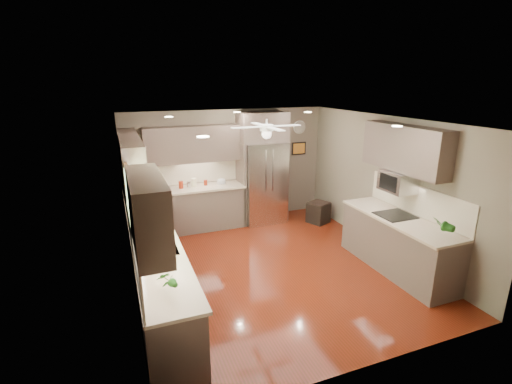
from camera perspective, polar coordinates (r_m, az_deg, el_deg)
floor at (r=6.52m, az=2.51°, el=-11.52°), size 5.00×5.00×0.00m
ceiling at (r=5.77m, az=2.83°, el=10.88°), size 5.00×5.00×0.00m
wall_back at (r=8.30m, az=-4.34°, el=3.92°), size 4.50×0.00×4.50m
wall_front at (r=4.05m, az=17.37°, el=-11.10°), size 4.50×0.00×4.50m
wall_left at (r=5.56m, az=-19.11°, el=-3.53°), size 0.00×5.00×5.00m
wall_right at (r=7.21m, az=19.26°, el=1.03°), size 0.00×5.00×5.00m
canister_a at (r=7.83m, az=-11.47°, el=1.11°), size 0.10×0.10×0.15m
canister_b at (r=7.85m, az=-10.30°, el=1.13°), size 0.11×0.11×0.13m
canister_c at (r=7.93m, az=-9.52°, el=1.48°), size 0.13×0.13×0.17m
canister_d at (r=7.98m, az=-7.76°, el=1.44°), size 0.08×0.08×0.11m
soap_bottle at (r=5.74m, az=-17.27°, el=-5.03°), size 0.10×0.10×0.19m
potted_plant_left at (r=4.09m, az=-13.60°, el=-13.04°), size 0.19×0.16×0.30m
potted_plant_right at (r=5.94m, az=26.75°, el=-4.57°), size 0.22×0.19×0.34m
bowl at (r=8.04m, az=-5.32°, el=1.38°), size 0.20×0.20×0.05m
left_run at (r=6.01m, az=-15.63°, el=-9.62°), size 0.65×4.70×1.45m
back_run at (r=8.06m, az=-8.53°, el=-2.29°), size 1.85×0.65×1.45m
uppers at (r=6.29m, az=-6.12°, el=5.50°), size 4.50×4.70×0.95m
window at (r=4.99m, az=-18.80°, el=-2.14°), size 0.05×1.12×0.92m
sink at (r=5.24m, az=-14.97°, el=-8.47°), size 0.50×0.70×0.32m
refrigerator at (r=8.23m, az=1.05°, el=3.41°), size 1.06×0.75×2.45m
right_run at (r=6.69m, az=20.90°, el=-7.32°), size 0.70×2.20×1.45m
microwave at (r=6.61m, az=20.99°, el=1.54°), size 0.43×0.55×0.34m
ceiling_fan at (r=6.07m, az=1.64°, el=9.59°), size 1.18×1.18×0.32m
recessed_lights at (r=6.13m, az=0.94°, el=11.18°), size 2.84×3.14×0.01m
wall_clock at (r=8.81m, az=6.69°, el=9.89°), size 0.30×0.03×0.30m
framed_print at (r=8.87m, az=6.60°, el=6.68°), size 0.36×0.03×0.30m
stool at (r=8.49m, az=9.57°, el=-3.09°), size 0.54×0.54×0.48m
paper_towel at (r=4.84m, az=-14.92°, el=-8.38°), size 0.12×0.12×0.30m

